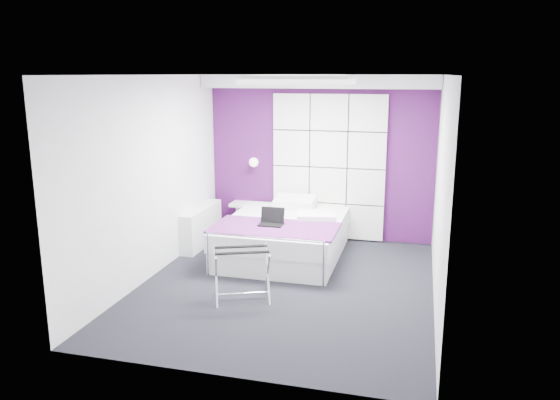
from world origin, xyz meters
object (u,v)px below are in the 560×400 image
(luggage_rack, at_px, (242,274))
(laptop, at_px, (272,220))
(wall_lamp, at_px, (254,162))
(radiator, at_px, (201,226))
(nightstand, at_px, (244,204))
(bed, at_px, (284,236))

(luggage_rack, distance_m, laptop, 1.29)
(wall_lamp, xyz_separation_m, radiator, (-0.64, -0.76, -0.92))
(nightstand, xyz_separation_m, luggage_rack, (0.82, -2.56, -0.21))
(wall_lamp, height_order, luggage_rack, wall_lamp)
(nightstand, height_order, laptop, laptop)
(radiator, height_order, laptop, laptop)
(nightstand, distance_m, laptop, 1.56)
(nightstand, bearing_deg, radiator, -122.84)
(bed, height_order, nightstand, bed)
(nightstand, bearing_deg, wall_lamp, 12.85)
(luggage_rack, bearing_deg, radiator, 102.67)
(nightstand, relative_size, luggage_rack, 0.67)
(wall_lamp, height_order, nightstand, wall_lamp)
(wall_lamp, relative_size, bed, 0.07)
(wall_lamp, height_order, bed, wall_lamp)
(wall_lamp, bearing_deg, laptop, -63.73)
(wall_lamp, distance_m, radiator, 1.35)
(nightstand, relative_size, laptop, 1.27)
(radiator, bearing_deg, nightstand, 57.16)
(laptop, bearing_deg, wall_lamp, 116.36)
(nightstand, bearing_deg, bed, -44.85)
(bed, bearing_deg, radiator, 172.26)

